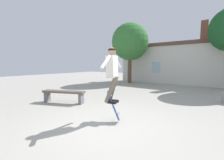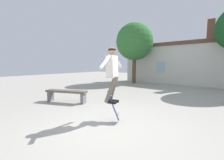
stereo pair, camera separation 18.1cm
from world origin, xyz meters
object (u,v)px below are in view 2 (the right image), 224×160
at_px(tree_left, 134,42).
at_px(skateboard_flipping, 113,106).
at_px(park_bench, 66,94).
at_px(skater, 112,70).

bearing_deg(tree_left, skateboard_flipping, -63.19).
xyz_separation_m(tree_left, park_bench, (1.10, -7.42, -3.07)).
bearing_deg(park_bench, skater, -30.81).
bearing_deg(skateboard_flipping, skater, -174.11).
distance_m(tree_left, skateboard_flipping, 9.23).
bearing_deg(skateboard_flipping, park_bench, -174.37).
xyz_separation_m(park_bench, skater, (2.79, -0.37, 1.08)).
bearing_deg(tree_left, park_bench, -81.54).
relative_size(tree_left, park_bench, 2.76).
bearing_deg(skateboard_flipping, tree_left, 129.97).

